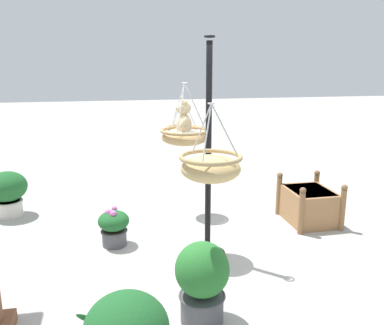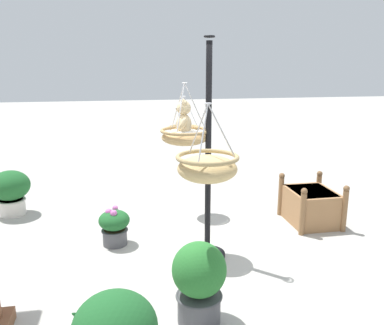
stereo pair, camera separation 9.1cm
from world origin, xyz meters
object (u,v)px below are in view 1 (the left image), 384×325
Objects in this scene: display_pole_central at (208,192)px; wooden_planter_box at (309,204)px; hanging_basket_right_low at (182,132)px; teddy_bear at (183,120)px; hanging_basket_with_teddy at (185,136)px; potted_plant_tall_leafy at (202,280)px; potted_plant_fern_front at (7,191)px; potted_plant_flowering_red at (114,226)px; hanging_basket_left_high at (211,167)px.

wooden_planter_box is at bearing -65.78° from display_pole_central.
hanging_basket_right_low is 0.78× the size of wooden_planter_box.
teddy_bear is 1.42m from hanging_basket_right_low.
hanging_basket_with_teddy is 0.93× the size of potted_plant_tall_leafy.
potted_plant_fern_front is 2.08m from potted_plant_flowering_red.
display_pole_central is 3.70× the size of potted_plant_fern_front.
teddy_bear is 3.23m from potted_plant_fern_front.
display_pole_central reaches higher than hanging_basket_right_low.
wooden_planter_box is at bearing -72.45° from hanging_basket_with_teddy.
display_pole_central is 3.90× the size of hanging_basket_right_low.
hanging_basket_right_low is 0.95× the size of potted_plant_fern_front.
hanging_basket_right_low is (1.50, 0.05, 0.46)m from display_pole_central.
teddy_bear is at bearing 90.00° from hanging_basket_with_teddy.
hanging_basket_right_low is 2.81m from potted_plant_fern_front.
hanging_basket_right_low is at bearing -9.32° from teddy_bear.
display_pole_central is 3.60× the size of hanging_basket_with_teddy.
potted_plant_fern_front is 0.91× the size of potted_plant_tall_leafy.
hanging_basket_right_low is at bearing -97.83° from potted_plant_fern_front.
potted_plant_flowering_red is (-0.25, 2.83, -0.01)m from wooden_planter_box.
potted_plant_fern_front is (1.71, 2.45, -1.08)m from hanging_basket_with_teddy.
display_pole_central reaches higher than potted_plant_fern_front.
display_pole_central is 1.57m from hanging_basket_right_low.
display_pole_central is 3.35× the size of potted_plant_tall_leafy.
potted_plant_flowering_red is (-0.98, 1.07, -1.02)m from hanging_basket_right_low.
wooden_planter_box is (0.77, -1.71, -0.55)m from display_pole_central.
display_pole_central is at bearing -118.92° from teddy_bear.
wooden_planter_box is at bearing -45.62° from potted_plant_tall_leafy.
hanging_basket_left_high is at bearing 135.63° from wooden_planter_box.
hanging_basket_right_low is 2.89m from potted_plant_tall_leafy.
hanging_basket_left_high is 0.85× the size of potted_plant_tall_leafy.
hanging_basket_with_teddy is 1.43× the size of potted_plant_flowering_red.
potted_plant_tall_leafy is at bearing 177.13° from teddy_bear.
hanging_basket_left_high is at bearing 167.47° from display_pole_central.
hanging_basket_with_teddy reaches higher than teddy_bear.
teddy_bear is at bearing 61.08° from display_pole_central.
potted_plant_flowering_red is (0.37, 0.85, -1.40)m from teddy_bear.
hanging_basket_left_high is at bearing -142.40° from potted_plant_fern_front.
display_pole_central is 1.46m from hanging_basket_left_high.
hanging_basket_with_teddy is at bearing -125.03° from potted_plant_fern_front.
hanging_basket_left_high is 0.99× the size of hanging_basket_right_low.
display_pole_central reaches higher than wooden_planter_box.
potted_plant_tall_leafy is (-2.74, 0.29, -0.86)m from hanging_basket_right_low.
potted_plant_tall_leafy reaches higher than wooden_planter_box.
display_pole_central is at bearing -178.10° from hanging_basket_right_low.
hanging_basket_left_high is (-1.27, 0.28, 0.65)m from display_pole_central.
hanging_basket_left_high reaches higher than hanging_basket_right_low.
hanging_basket_left_high is (-1.42, 0.03, -0.00)m from hanging_basket_with_teddy.
wooden_planter_box is 4.55m from potted_plant_fern_front.
teddy_bear is 0.60× the size of potted_plant_fern_front.
potted_plant_tall_leafy is at bearing 134.38° from wooden_planter_box.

